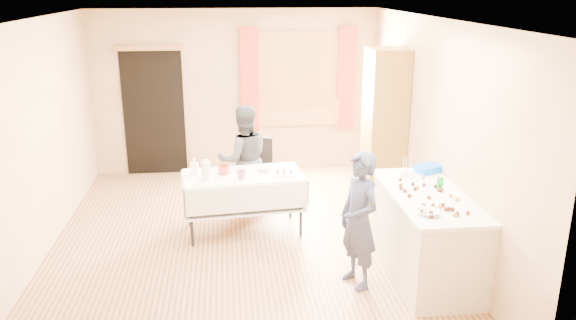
{
  "coord_description": "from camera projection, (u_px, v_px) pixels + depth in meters",
  "views": [
    {
      "loc": [
        -0.14,
        -6.16,
        2.97
      ],
      "look_at": [
        0.54,
        0.0,
        1.01
      ],
      "focal_mm": 35.0,
      "sensor_mm": 36.0,
      "label": 1
    }
  ],
  "objects": [
    {
      "name": "floor",
      "position": [
        244.0,
        242.0,
        6.75
      ],
      "size": [
        4.5,
        5.5,
        0.02
      ],
      "primitive_type": "cube",
      "color": "#9E7047",
      "rests_on": "ground"
    },
    {
      "name": "ceiling",
      "position": [
        238.0,
        18.0,
        5.96
      ],
      "size": [
        4.5,
        5.5,
        0.02
      ],
      "primitive_type": "cube",
      "color": "white",
      "rests_on": "floor"
    },
    {
      "name": "wall_back",
      "position": [
        236.0,
        92.0,
        8.97
      ],
      "size": [
        4.5,
        0.02,
        2.6
      ],
      "primitive_type": "cube",
      "color": "tan",
      "rests_on": "floor"
    },
    {
      "name": "wall_front",
      "position": [
        253.0,
        245.0,
        3.74
      ],
      "size": [
        4.5,
        0.02,
        2.6
      ],
      "primitive_type": "cube",
      "color": "tan",
      "rests_on": "floor"
    },
    {
      "name": "wall_left",
      "position": [
        33.0,
        143.0,
        6.12
      ],
      "size": [
        0.02,
        5.5,
        2.6
      ],
      "primitive_type": "cube",
      "color": "tan",
      "rests_on": "floor"
    },
    {
      "name": "wall_right",
      "position": [
        433.0,
        131.0,
        6.59
      ],
      "size": [
        0.02,
        5.5,
        2.6
      ],
      "primitive_type": "cube",
      "color": "tan",
      "rests_on": "floor"
    },
    {
      "name": "window_frame",
      "position": [
        298.0,
        79.0,
        8.98
      ],
      "size": [
        1.32,
        0.06,
        1.52
      ],
      "primitive_type": "cube",
      "color": "olive",
      "rests_on": "wall_back"
    },
    {
      "name": "window_pane",
      "position": [
        298.0,
        79.0,
        8.96
      ],
      "size": [
        1.2,
        0.02,
        1.4
      ],
      "primitive_type": "cube",
      "color": "white",
      "rests_on": "wall_back"
    },
    {
      "name": "curtain_left",
      "position": [
        249.0,
        80.0,
        8.85
      ],
      "size": [
        0.28,
        0.06,
        1.65
      ],
      "primitive_type": "cube",
      "color": "#B13726",
      "rests_on": "wall_back"
    },
    {
      "name": "curtain_right",
      "position": [
        346.0,
        79.0,
        9.01
      ],
      "size": [
        0.28,
        0.06,
        1.65
      ],
      "primitive_type": "cube",
      "color": "#B13726",
      "rests_on": "wall_back"
    },
    {
      "name": "doorway",
      "position": [
        154.0,
        113.0,
        8.9
      ],
      "size": [
        0.95,
        0.04,
        2.0
      ],
      "primitive_type": "cube",
      "color": "black",
      "rests_on": "floor"
    },
    {
      "name": "door_lintel",
      "position": [
        149.0,
        48.0,
        8.56
      ],
      "size": [
        1.05,
        0.06,
        0.08
      ],
      "primitive_type": "cube",
      "color": "olive",
      "rests_on": "wall_back"
    },
    {
      "name": "cabinet",
      "position": [
        384.0,
        128.0,
        7.68
      ],
      "size": [
        0.5,
        0.6,
        2.15
      ],
      "primitive_type": "cube",
      "color": "brown",
      "rests_on": "floor"
    },
    {
      "name": "counter",
      "position": [
        426.0,
        234.0,
        5.87
      ],
      "size": [
        0.8,
        1.68,
        0.91
      ],
      "color": "beige",
      "rests_on": "floor"
    },
    {
      "name": "party_table",
      "position": [
        244.0,
        197.0,
        6.9
      ],
      "size": [
        1.54,
        0.9,
        0.75
      ],
      "rotation": [
        0.0,
        0.0,
        0.1
      ],
      "color": "black",
      "rests_on": "floor"
    },
    {
      "name": "chair",
      "position": [
        257.0,
        184.0,
        7.85
      ],
      "size": [
        0.47,
        0.47,
        0.92
      ],
      "rotation": [
        0.0,
        0.0,
        -0.3
      ],
      "color": "black",
      "rests_on": "floor"
    },
    {
      "name": "girl",
      "position": [
        359.0,
        220.0,
        5.58
      ],
      "size": [
        0.75,
        0.69,
        1.42
      ],
      "primitive_type": "imported",
      "rotation": [
        0.0,
        0.0,
        -1.2
      ],
      "color": "#252A47",
      "rests_on": "floor"
    },
    {
      "name": "woman",
      "position": [
        244.0,
        159.0,
        7.44
      ],
      "size": [
        0.89,
        0.78,
        1.46
      ],
      "primitive_type": "imported",
      "rotation": [
        0.0,
        0.0,
        3.31
      ],
      "color": "black",
      "rests_on": "floor"
    },
    {
      "name": "soda_can",
      "position": [
        440.0,
        183.0,
        5.85
      ],
      "size": [
        0.07,
        0.07,
        0.12
      ],
      "primitive_type": "cylinder",
      "rotation": [
        0.0,
        0.0,
        -0.11
      ],
      "color": "#07831C",
      "rests_on": "counter"
    },
    {
      "name": "mixing_bowl",
      "position": [
        429.0,
        212.0,
        5.2
      ],
      "size": [
        0.35,
        0.35,
        0.05
      ],
      "primitive_type": "imported",
      "rotation": [
        0.0,
        0.0,
        -0.42
      ],
      "color": "white",
      "rests_on": "counter"
    },
    {
      "name": "foam_block",
      "position": [
        406.0,
        173.0,
        6.24
      ],
      "size": [
        0.15,
        0.11,
        0.08
      ],
      "primitive_type": "cube",
      "rotation": [
        0.0,
        0.0,
        -0.05
      ],
      "color": "white",
      "rests_on": "counter"
    },
    {
      "name": "blue_basket",
      "position": [
        429.0,
        169.0,
        6.38
      ],
      "size": [
        0.35,
        0.3,
        0.08
      ],
      "primitive_type": "cube",
      "rotation": [
        0.0,
        0.0,
        0.37
      ],
      "color": "blue",
      "rests_on": "counter"
    },
    {
      "name": "pitcher",
      "position": [
        206.0,
        171.0,
        6.59
      ],
      "size": [
        0.13,
        0.13,
        0.22
      ],
      "primitive_type": "cylinder",
      "rotation": [
        0.0,
        0.0,
        0.24
      ],
      "color": "silver",
      "rests_on": "party_table"
    },
    {
      "name": "cup_red",
      "position": [
        224.0,
        170.0,
        6.8
      ],
      "size": [
        0.17,
        0.17,
        0.11
      ],
      "primitive_type": "imported",
      "rotation": [
        0.0,
        0.0,
        0.11
      ],
      "color": "red",
      "rests_on": "party_table"
    },
    {
      "name": "cup_rainbow",
      "position": [
        241.0,
        175.0,
        6.63
      ],
      "size": [
        0.17,
        0.17,
        0.1
      ],
      "primitive_type": "imported",
      "rotation": [
        0.0,
        0.0,
        0.27
      ],
      "color": "red",
      "rests_on": "party_table"
    },
    {
      "name": "small_bowl",
      "position": [
        264.0,
        168.0,
        6.93
      ],
      "size": [
        0.31,
        0.31,
        0.06
      ],
      "primitive_type": "imported",
      "rotation": [
        0.0,
        0.0,
        0.37
      ],
      "color": "white",
      "rests_on": "party_table"
    },
    {
      "name": "pastry_tray",
      "position": [
        284.0,
        174.0,
        6.8
      ],
      "size": [
        0.31,
        0.24,
        0.02
      ],
      "primitive_type": "cube",
      "rotation": [
        0.0,
        0.0,
        -0.15
      ],
      "color": "white",
      "rests_on": "party_table"
    },
    {
      "name": "bottle",
      "position": [
        194.0,
        165.0,
        6.83
      ],
      "size": [
        0.1,
        0.1,
        0.19
      ],
      "primitive_type": "imported",
      "rotation": [
        0.0,
        0.0,
        -0.1
      ],
      "color": "white",
      "rests_on": "party_table"
    },
    {
      "name": "cake_balls",
      "position": [
        431.0,
        198.0,
        5.57
      ],
      "size": [
        0.5,
        1.09,
        0.04
      ],
      "color": "#3F2314",
      "rests_on": "counter"
    }
  ]
}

